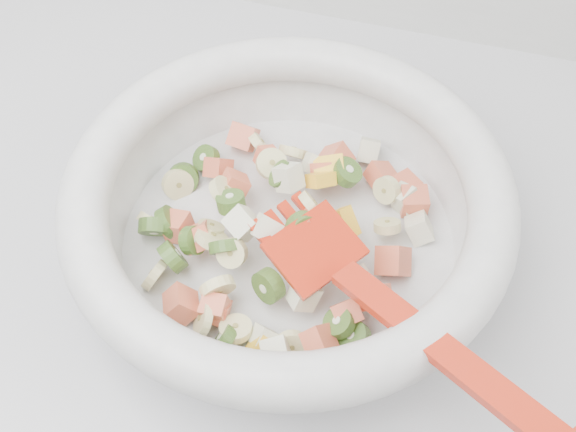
# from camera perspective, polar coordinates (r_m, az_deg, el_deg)

# --- Properties ---
(mixing_bowl) EXTENTS (0.41, 0.36, 0.12)m
(mixing_bowl) POSITION_cam_1_polar(r_m,az_deg,el_deg) (0.58, 0.01, 0.41)
(mixing_bowl) COLOR silver
(mixing_bowl) RESTS_ON counter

